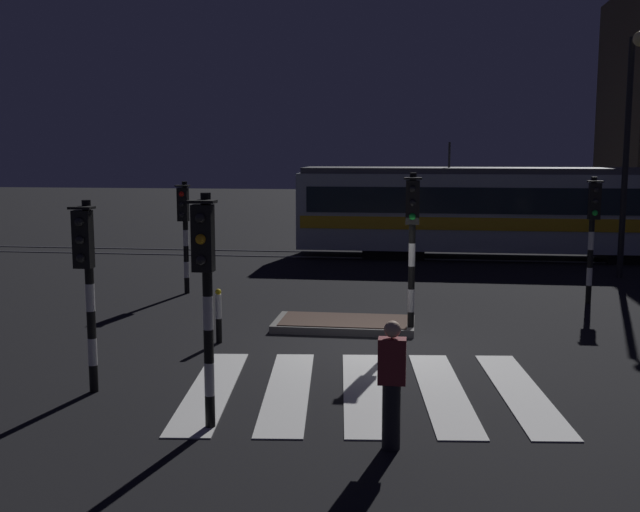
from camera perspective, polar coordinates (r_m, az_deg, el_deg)
The scene contains 14 objects.
ground_plane at distance 15.07m, azimuth 4.14°, elevation -6.96°, with size 120.00×120.00×0.00m, color black.
rail_near at distance 27.27m, azimuth 5.70°, elevation -0.20°, with size 80.00×0.12×0.03m, color #59595E.
rail_far at distance 28.69m, azimuth 5.80°, elevation 0.20°, with size 80.00×0.12×0.03m, color #59595E.
crosswalk_zebra at distance 12.51m, azimuth 3.40°, elevation -10.05°, with size 6.13×4.84×0.02m.
traffic_island at distance 16.75m, azimuth 1.83°, elevation -5.10°, with size 3.06×1.56×0.18m.
traffic_light_median_centre at distance 15.81m, azimuth 6.94°, elevation 2.01°, with size 0.36×0.42×3.41m.
traffic_light_corner_near_left at distance 12.45m, azimuth -17.14°, elevation -0.84°, with size 0.36×0.42×3.10m.
traffic_light_corner_far_left at distance 20.67m, azimuth -10.16°, elevation 2.65°, with size 0.36×0.42×3.04m.
traffic_light_kerb_mid_left at distance 10.41m, azimuth -8.60°, elevation -1.49°, with size 0.36×0.42×3.31m.
traffic_light_corner_far_right at distance 20.18m, azimuth 19.81°, elevation 2.50°, with size 0.36×0.42×3.21m.
street_lamp_trackside_right at distance 24.44m, azimuth 22.24°, elevation 9.00°, with size 0.44×1.21×7.20m.
tram at distance 27.98m, azimuth 14.31°, elevation 3.36°, with size 15.50×2.58×4.15m.
pedestrian_waiting_at_kerb at distance 10.00m, azimuth 5.40°, elevation -9.53°, with size 0.36×0.24×1.71m.
bollard_island_edge at distance 15.49m, azimuth -7.62°, elevation -4.47°, with size 0.12×0.12×1.11m.
Camera 1 is at (0.83, -14.53, 3.88)m, focal length 42.62 mm.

